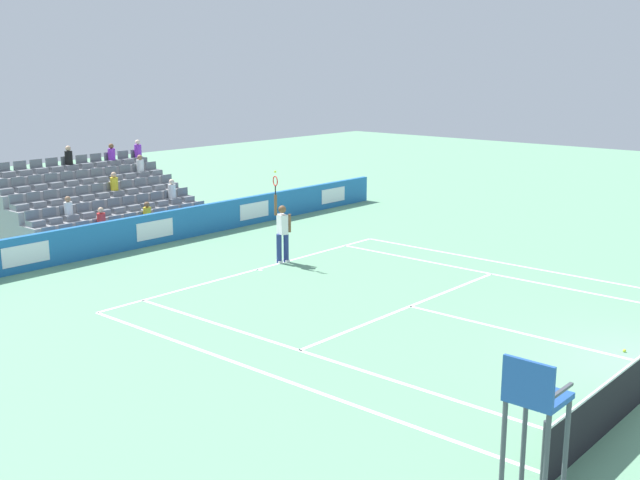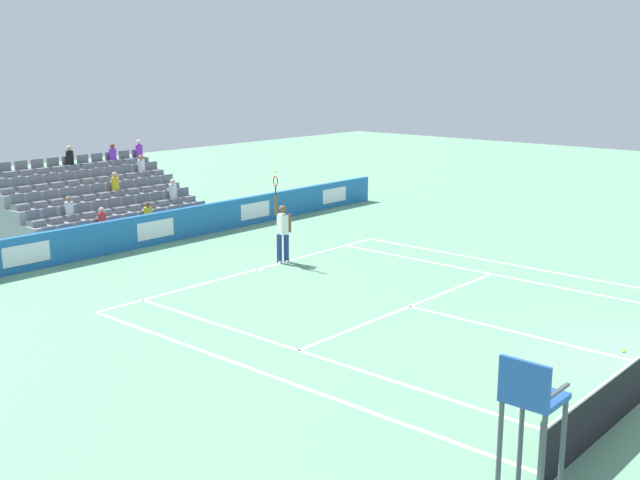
{
  "view_description": "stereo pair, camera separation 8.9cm",
  "coord_description": "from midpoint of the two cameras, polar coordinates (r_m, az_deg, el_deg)",
  "views": [
    {
      "loc": [
        15.65,
        4.25,
        5.97
      ],
      "look_at": [
        -0.55,
        -9.89,
        1.1
      ],
      "focal_mm": 43.89,
      "sensor_mm": 36.0,
      "label": 1
    },
    {
      "loc": [
        15.6,
        4.32,
        5.97
      ],
      "look_at": [
        -0.55,
        -9.89,
        1.1
      ],
      "focal_mm": 43.89,
      "sensor_mm": 36.0,
      "label": 2
    }
  ],
  "objects": [
    {
      "name": "stadium_stand",
      "position": [
        29.7,
        -16.33,
        2.25
      ],
      "size": [
        6.82,
        4.75,
        3.0
      ],
      "color": "gray",
      "rests_on": "ground"
    },
    {
      "name": "line_service",
      "position": [
        19.85,
        6.46,
        -4.82
      ],
      "size": [
        8.23,
        0.1,
        0.01
      ],
      "primitive_type": "cube",
      "color": "white",
      "rests_on": "ground"
    },
    {
      "name": "line_singles_sideline_right",
      "position": [
        23.02,
        13.26,
        -2.61
      ],
      "size": [
        0.1,
        11.89,
        0.01
      ],
      "primitive_type": "cube",
      "color": "white",
      "rests_on": "ground"
    },
    {
      "name": "umpire_chair",
      "position": [
        10.73,
        15.12,
        -12.19
      ],
      "size": [
        0.7,
        0.7,
        2.34
      ],
      "color": "#474C54",
      "rests_on": "ground"
    },
    {
      "name": "sponsor_barrier",
      "position": [
        26.85,
        -12.17,
        0.78
      ],
      "size": [
        23.18,
        0.22,
        1.06
      ],
      "color": "#1E66AD",
      "rests_on": "ground"
    },
    {
      "name": "loose_tennis_ball",
      "position": [
        17.89,
        21.18,
        -7.53
      ],
      "size": [
        0.07,
        0.07,
        0.07
      ],
      "primitive_type": "sphere",
      "color": "#D1E533",
      "rests_on": "ground"
    },
    {
      "name": "line_baseline",
      "position": [
        23.27,
        -4.72,
        -2.14
      ],
      "size": [
        10.97,
        0.1,
        0.01
      ],
      "primitive_type": "cube",
      "color": "white",
      "rests_on": "ground"
    },
    {
      "name": "line_doubles_sideline_left",
      "position": [
        15.59,
        -3.88,
        -9.77
      ],
      "size": [
        0.1,
        11.89,
        0.01
      ],
      "primitive_type": "cube",
      "color": "white",
      "rests_on": "ground"
    },
    {
      "name": "line_singles_sideline_left",
      "position": [
        16.51,
        -0.48,
        -8.42
      ],
      "size": [
        0.1,
        11.89,
        0.01
      ],
      "primitive_type": "cube",
      "color": "white",
      "rests_on": "ground"
    },
    {
      "name": "tennis_player",
      "position": [
        23.79,
        -2.88,
        0.66
      ],
      "size": [
        0.51,
        0.43,
        2.85
      ],
      "color": "navy",
      "rests_on": "ground"
    },
    {
      "name": "line_centre_service",
      "position": [
        18.32,
        14.76,
        -6.68
      ],
      "size": [
        0.1,
        6.4,
        0.01
      ],
      "primitive_type": "cube",
      "color": "white",
      "rests_on": "ground"
    },
    {
      "name": "line_doubles_sideline_right",
      "position": [
        24.21,
        14.79,
        -1.94
      ],
      "size": [
        0.1,
        11.89,
        0.01
      ],
      "primitive_type": "cube",
      "color": "white",
      "rests_on": "ground"
    },
    {
      "name": "line_centre_mark",
      "position": [
        23.2,
        -4.54,
        -2.19
      ],
      "size": [
        0.1,
        0.2,
        0.01
      ],
      "primitive_type": "cube",
      "color": "white",
      "rests_on": "ground"
    }
  ]
}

